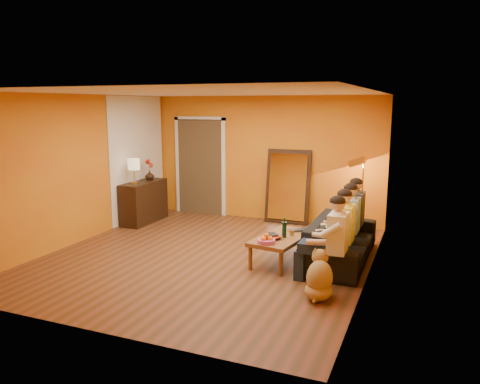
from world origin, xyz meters
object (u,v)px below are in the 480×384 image
at_px(floor_lamp, 362,197).
at_px(wine_bottle, 284,227).
at_px(table_lamp, 134,171).
at_px(person_far_right, 356,214).
at_px(mirror_frame, 288,186).
at_px(sideboard, 144,202).
at_px(person_mid_left, 345,230).
at_px(dog, 320,274).
at_px(person_far_left, 338,240).
at_px(sofa, 340,240).
at_px(tumbler, 292,232).
at_px(coffee_table, 282,249).
at_px(person_mid_right, 351,222).
at_px(vase, 150,175).
at_px(laptop, 299,231).

xyz_separation_m(floor_lamp, wine_bottle, (-0.87, -2.09, -0.14)).
relative_size(table_lamp, person_far_right, 0.42).
height_order(mirror_frame, table_lamp, mirror_frame).
bearing_deg(sideboard, person_mid_left, -17.28).
relative_size(dog, person_far_left, 0.52).
distance_m(sofa, person_far_right, 0.72).
bearing_deg(table_lamp, person_far_left, -20.22).
height_order(sideboard, tumbler, sideboard).
bearing_deg(floor_lamp, coffee_table, -107.06).
distance_m(floor_lamp, wine_bottle, 2.27).
distance_m(floor_lamp, person_mid_right, 1.49).
relative_size(table_lamp, vase, 2.59).
bearing_deg(laptop, wine_bottle, -147.68).
xyz_separation_m(sofa, coffee_table, (-0.82, -0.45, -0.11)).
distance_m(sideboard, sofa, 4.34).
bearing_deg(dog, mirror_frame, 121.46).
distance_m(table_lamp, person_mid_right, 4.43).
bearing_deg(vase, mirror_frame, 16.57).
distance_m(person_mid_left, person_far_right, 1.10).
relative_size(table_lamp, person_mid_right, 0.42).
height_order(dog, person_far_left, person_far_left).
height_order(sideboard, person_mid_left, person_mid_left).
relative_size(person_mid_right, tumbler, 13.81).
bearing_deg(mirror_frame, sofa, -53.92).
distance_m(table_lamp, tumbler, 3.72).
height_order(floor_lamp, dog, floor_lamp).
bearing_deg(person_mid_right, laptop, -165.14).
distance_m(floor_lamp, person_far_left, 2.59).
height_order(wine_bottle, tumbler, wine_bottle).
bearing_deg(wine_bottle, sideboard, 157.82).
distance_m(person_far_left, person_far_right, 1.65).
xyz_separation_m(mirror_frame, tumbler, (0.75, -2.32, -0.30)).
xyz_separation_m(person_far_left, laptop, (-0.77, 0.90, -0.18)).
relative_size(sofa, vase, 11.08).
bearing_deg(person_far_right, mirror_frame, 139.71).
bearing_deg(tumbler, sofa, 25.51).
height_order(person_far_left, laptop, person_far_left).
bearing_deg(tumbler, mirror_frame, 107.85).
xyz_separation_m(dog, person_far_left, (0.10, 0.60, 0.29)).
relative_size(person_mid_left, wine_bottle, 3.94).
bearing_deg(tumbler, vase, 157.11).
distance_m(coffee_table, wine_bottle, 0.37).
height_order(floor_lamp, person_mid_right, floor_lamp).
xyz_separation_m(sofa, person_mid_right, (0.13, 0.10, 0.29)).
relative_size(table_lamp, tumbler, 5.77).
bearing_deg(table_lamp, coffee_table, -17.29).
relative_size(floor_lamp, wine_bottle, 4.65).
distance_m(wine_bottle, tumbler, 0.22).
xyz_separation_m(coffee_table, person_mid_right, (0.95, 0.55, 0.40)).
bearing_deg(tumbler, sideboard, 160.63).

